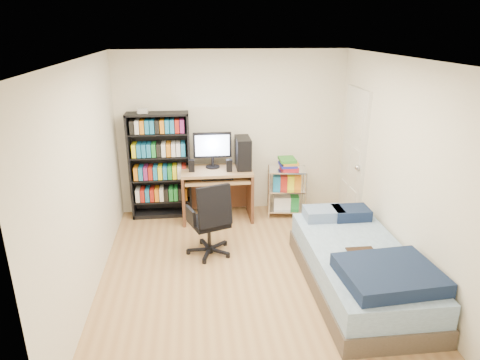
{
  "coord_description": "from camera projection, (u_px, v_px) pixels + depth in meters",
  "views": [
    {
      "loc": [
        -0.6,
        -4.43,
        2.82
      ],
      "look_at": [
        -0.06,
        0.4,
        1.06
      ],
      "focal_mm": 32.0,
      "sensor_mm": 36.0,
      "label": 1
    }
  ],
  "objects": [
    {
      "name": "room",
      "position": [
        249.0,
        176.0,
        4.73
      ],
      "size": [
        3.58,
        4.08,
        2.58
      ],
      "color": "tan",
      "rests_on": "ground"
    },
    {
      "name": "media_shelf",
      "position": [
        160.0,
        164.0,
        6.47
      ],
      "size": [
        0.91,
        0.3,
        1.69
      ],
      "color": "black",
      "rests_on": "room"
    },
    {
      "name": "computer_desk",
      "position": [
        224.0,
        173.0,
        6.47
      ],
      "size": [
        1.06,
        0.61,
        1.33
      ],
      "color": "#A07952",
      "rests_on": "room"
    },
    {
      "name": "office_chair",
      "position": [
        210.0,
        232.0,
        5.49
      ],
      "size": [
        0.76,
        0.76,
        1.0
      ],
      "rotation": [
        0.0,
        0.0,
        0.35
      ],
      "color": "black",
      "rests_on": "room"
    },
    {
      "name": "wire_cart",
      "position": [
        287.0,
        178.0,
        6.56
      ],
      "size": [
        0.63,
        0.5,
        0.93
      ],
      "rotation": [
        0.0,
        0.0,
        -0.15
      ],
      "color": "silver",
      "rests_on": "room"
    },
    {
      "name": "bed",
      "position": [
        360.0,
        268.0,
        4.77
      ],
      "size": [
        1.08,
        2.16,
        0.61
      ],
      "color": "brown",
      "rests_on": "room"
    },
    {
      "name": "door",
      "position": [
        353.0,
        157.0,
        6.26
      ],
      "size": [
        0.12,
        0.8,
        2.0
      ],
      "color": "silver",
      "rests_on": "room"
    }
  ]
}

